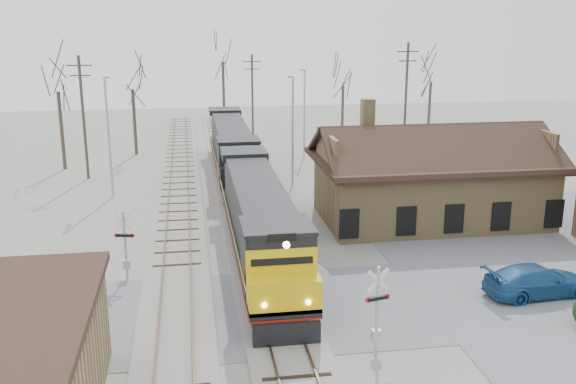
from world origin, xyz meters
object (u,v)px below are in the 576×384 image
Objects in this scene: locomotive_trailing at (232,148)px; parked_car at (537,281)px; depot at (430,184)px; locomotive_lead at (260,222)px.

locomotive_trailing is 29.63m from parked_car.
depot is 12.51m from parked_car.
depot is 0.75× the size of locomotive_lead.
depot reaches higher than locomotive_lead.
depot is at bearing -1.85° from parked_car.
locomotive_lead is 3.88× the size of parked_car.
locomotive_lead is 14.25m from parked_car.
depot reaches higher than locomotive_trailing.
parked_car is (0.69, -12.38, -1.65)m from depot.
locomotive_trailing is at bearing 90.00° from locomotive_lead.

